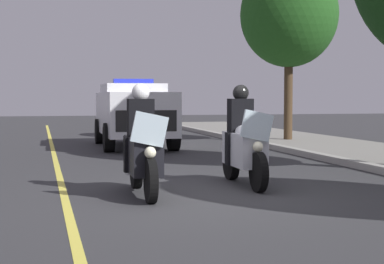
{
  "coord_description": "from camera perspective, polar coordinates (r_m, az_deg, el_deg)",
  "views": [
    {
      "loc": [
        8.92,
        -2.56,
        1.51
      ],
      "look_at": [
        -1.25,
        0.0,
        0.9
      ],
      "focal_mm": 56.57,
      "sensor_mm": 36.0,
      "label": 1
    }
  ],
  "objects": [
    {
      "name": "ground_plane",
      "position": [
        9.4,
        1.87,
        -5.92
      ],
      "size": [
        80.0,
        80.0,
        0.0
      ],
      "primitive_type": "plane",
      "color": "#333335"
    },
    {
      "name": "lane_stripe_center",
      "position": [
        9.05,
        -11.86,
        -6.32
      ],
      "size": [
        48.0,
        0.12,
        0.01
      ],
      "primitive_type": "cube",
      "color": "#E0D14C",
      "rests_on": "ground"
    },
    {
      "name": "police_motorcycle_lead_left",
      "position": [
        9.31,
        -4.68,
        -1.68
      ],
      "size": [
        2.14,
        0.57,
        1.72
      ],
      "color": "black",
      "rests_on": "ground"
    },
    {
      "name": "police_motorcycle_lead_right",
      "position": [
        10.32,
        4.9,
        -1.19
      ],
      "size": [
        2.14,
        0.57,
        1.72
      ],
      "color": "black",
      "rests_on": "ground"
    },
    {
      "name": "police_suv",
      "position": [
        18.29,
        -5.51,
        1.93
      ],
      "size": [
        4.94,
        2.14,
        2.05
      ],
      "color": "silver",
      "rests_on": "ground"
    },
    {
      "name": "tree_far_back",
      "position": [
        20.48,
        9.14,
        10.85
      ],
      "size": [
        3.21,
        3.21,
        5.86
      ],
      "color": "#42301E",
      "rests_on": "sidewalk_strip"
    }
  ]
}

